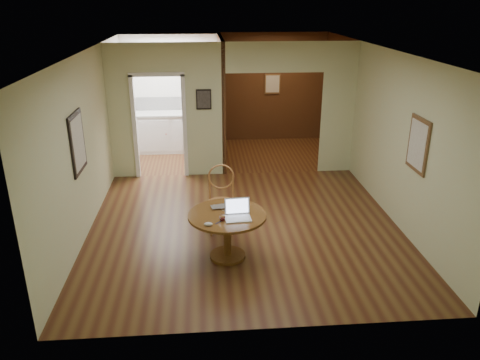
{
  "coord_description": "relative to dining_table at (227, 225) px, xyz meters",
  "views": [
    {
      "loc": [
        -0.63,
        -6.77,
        3.51
      ],
      "look_at": [
        -0.09,
        -0.2,
        0.91
      ],
      "focal_mm": 35.0,
      "sensor_mm": 36.0,
      "label": 1
    }
  ],
  "objects": [
    {
      "name": "floor",
      "position": [
        0.33,
        0.9,
        -0.51
      ],
      "size": [
        5.0,
        5.0,
        0.0
      ],
      "primitive_type": "plane",
      "color": "#472214",
      "rests_on": "ground"
    },
    {
      "name": "open_laptop",
      "position": [
        0.14,
        -0.1,
        0.24
      ],
      "size": [
        0.36,
        0.32,
        0.25
      ],
      "rotation": [
        0.0,
        0.0,
        0.07
      ],
      "color": "silver",
      "rests_on": "dining_table"
    },
    {
      "name": "closed_laptop",
      "position": [
        -0.03,
        0.17,
        0.19
      ],
      "size": [
        0.4,
        0.3,
        0.03
      ],
      "primitive_type": "imported",
      "rotation": [
        0.0,
        0.0,
        0.2
      ],
      "color": "#AFAFB3",
      "rests_on": "dining_table"
    },
    {
      "name": "chair",
      "position": [
        -0.04,
        0.88,
        0.09
      ],
      "size": [
        0.48,
        0.48,
        1.07
      ],
      "rotation": [
        0.0,
        0.0,
        -0.06
      ],
      "color": "#AD643D",
      "rests_on": "ground"
    },
    {
      "name": "pen",
      "position": [
        -0.12,
        -0.24,
        0.18
      ],
      "size": [
        0.12,
        0.12,
        0.01
      ],
      "primitive_type": "cylinder",
      "rotation": [
        0.0,
        1.57,
        0.77
      ],
      "color": "#0C1956",
      "rests_on": "dining_table"
    },
    {
      "name": "room_shell",
      "position": [
        -0.14,
        4.0,
        0.78
      ],
      "size": [
        5.2,
        7.5,
        5.0
      ],
      "color": "white",
      "rests_on": "ground"
    },
    {
      "name": "kitchen_cabinet",
      "position": [
        -1.02,
        5.1,
        -0.04
      ],
      "size": [
        2.06,
        0.6,
        0.94
      ],
      "color": "white",
      "rests_on": "ground"
    },
    {
      "name": "grocery_bag",
      "position": [
        -0.22,
        5.1,
        0.59
      ],
      "size": [
        0.38,
        0.35,
        0.32
      ],
      "primitive_type": "ellipsoid",
      "rotation": [
        0.0,
        0.0,
        -0.26
      ],
      "color": "beige",
      "rests_on": "kitchen_cabinet"
    },
    {
      "name": "mouse",
      "position": [
        -0.27,
        -0.34,
        0.2
      ],
      "size": [
        0.12,
        0.08,
        0.05
      ],
      "primitive_type": "ellipsoid",
      "rotation": [
        0.0,
        0.0,
        -0.11
      ],
      "color": "silver",
      "rests_on": "dining_table"
    },
    {
      "name": "dining_table",
      "position": [
        0.0,
        0.0,
        0.0
      ],
      "size": [
        1.1,
        1.1,
        0.69
      ],
      "rotation": [
        0.0,
        0.0,
        -0.21
      ],
      "color": "brown",
      "rests_on": "ground"
    },
    {
      "name": "wine_glass",
      "position": [
        -0.08,
        -0.2,
        0.23
      ],
      "size": [
        0.09,
        0.09,
        0.1
      ],
      "primitive_type": null,
      "color": "white",
      "rests_on": "dining_table"
    }
  ]
}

